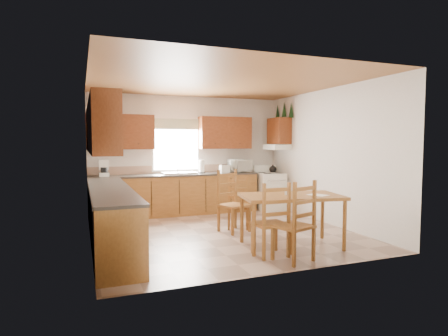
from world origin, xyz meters
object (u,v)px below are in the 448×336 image
object	(u,v)px
stove	(270,192)
chair_far_right	(234,201)
microwave	(240,166)
chair_near_right	(270,219)
chair_far_left	(238,203)
dining_table	(291,221)
chair_near_left	(293,221)

from	to	relation	value
stove	chair_far_right	xyz separation A→B (m)	(-1.65, -1.71, 0.12)
stove	microwave	xyz separation A→B (m)	(-0.69, 0.24, 0.63)
stove	chair_near_right	size ratio (longest dim) A/B	0.83
chair_far_left	microwave	bearing A→B (deg)	88.58
dining_table	chair_near_right	world-z (taller)	chair_near_right
stove	chair_near_left	world-z (taller)	chair_near_left
dining_table	chair_near_left	size ratio (longest dim) A/B	1.37
microwave	chair_far_left	bearing A→B (deg)	-108.36
chair_far_right	microwave	bearing A→B (deg)	44.96
microwave	chair_far_left	xyz separation A→B (m)	(-0.79, -1.73, -0.59)
chair_near_right	dining_table	bearing A→B (deg)	-150.33
chair_far_left	chair_far_right	size ratio (longest dim) A/B	0.86
chair_near_left	chair_far_left	xyz separation A→B (m)	(0.05, 2.06, -0.08)
stove	chair_far_left	size ratio (longest dim) A/B	0.92
chair_near_right	chair_far_left	world-z (taller)	chair_near_right
chair_near_left	chair_far_right	distance (m)	1.84
stove	chair_far_right	distance (m)	2.38
stove	dining_table	bearing A→B (deg)	-108.84
chair_near_left	chair_far_left	distance (m)	2.06
chair_near_left	chair_far_right	bearing A→B (deg)	-104.12
chair_far_left	stove	bearing A→B (deg)	68.39
chair_near_right	chair_far_left	bearing A→B (deg)	-97.49
stove	microwave	size ratio (longest dim) A/B	1.74
microwave	chair_near_left	xyz separation A→B (m)	(-0.85, -3.79, -0.52)
dining_table	chair_far_left	world-z (taller)	chair_far_left
chair_near_right	chair_far_left	size ratio (longest dim) A/B	1.11
stove	chair_near_right	bearing A→B (deg)	-114.73
microwave	chair_near_left	world-z (taller)	microwave
dining_table	chair_far_right	distance (m)	1.31
chair_near_left	chair_far_left	size ratio (longest dim) A/B	1.16
chair_near_right	chair_far_left	distance (m)	1.75
dining_table	chair_far_left	xyz separation A→B (m)	(-0.29, 1.44, 0.07)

